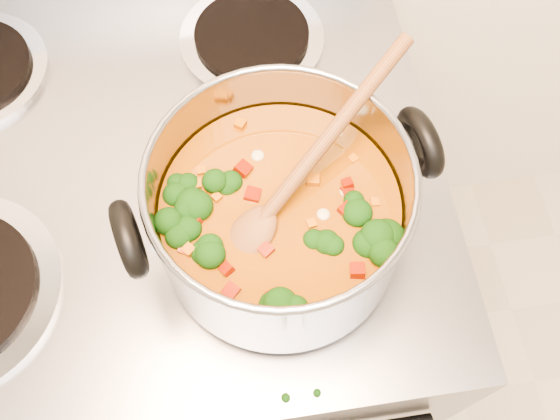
% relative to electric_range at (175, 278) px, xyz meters
% --- Properties ---
extents(electric_range, '(0.78, 0.70, 1.08)m').
position_rel_electric_range_xyz_m(electric_range, '(0.00, 0.00, 0.00)').
color(electric_range, gray).
rests_on(electric_range, ground).
extents(stockpot, '(0.33, 0.26, 0.16)m').
position_rel_electric_range_xyz_m(stockpot, '(0.18, -0.15, 0.54)').
color(stockpot, '#929299').
rests_on(stockpot, electric_range).
extents(wooden_spoon, '(0.23, 0.20, 0.11)m').
position_rel_electric_range_xyz_m(wooden_spoon, '(0.19, -0.14, 0.57)').
color(wooden_spoon, brown).
rests_on(wooden_spoon, stockpot).
extents(cooktop_crumbs, '(0.09, 0.38, 0.01)m').
position_rel_electric_range_xyz_m(cooktop_crumbs, '(0.09, -0.11, 0.46)').
color(cooktop_crumbs, black).
rests_on(cooktop_crumbs, electric_range).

